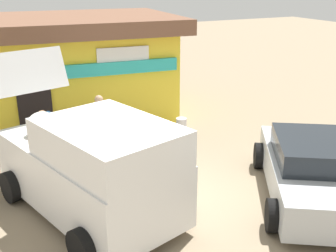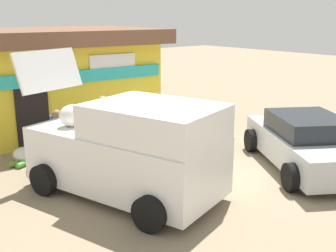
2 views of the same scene
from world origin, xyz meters
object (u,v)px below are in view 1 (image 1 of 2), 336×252
at_px(customer_bending, 56,129).
at_px(unloaded_banana_pile, 19,152).
at_px(delivery_van, 91,166).
at_px(paint_bucket, 181,124).
at_px(storefront_bar, 65,66).
at_px(vendor_standing, 100,120).
at_px(parked_sedan, 312,170).

relative_size(customer_bending, unloaded_banana_pile, 1.70).
bearing_deg(delivery_van, unloaded_banana_pile, 106.60).
bearing_deg(paint_bucket, unloaded_banana_pile, -178.17).
distance_m(storefront_bar, vendor_standing, 3.47).
bearing_deg(customer_bending, parked_sedan, -42.28).
relative_size(vendor_standing, customer_bending, 1.07).
xyz_separation_m(storefront_bar, paint_bucket, (2.78, -2.68, -1.50)).
bearing_deg(customer_bending, paint_bucket, 12.50).
height_order(parked_sedan, unloaded_banana_pile, parked_sedan).
xyz_separation_m(delivery_van, paint_bucket, (3.74, 3.46, -0.83)).
xyz_separation_m(parked_sedan, paint_bucket, (-0.51, 4.85, -0.45)).
bearing_deg(delivery_van, storefront_bar, 81.13).
relative_size(delivery_van, unloaded_banana_pile, 5.46).
bearing_deg(vendor_standing, unloaded_banana_pile, 164.56).
distance_m(unloaded_banana_pile, paint_bucket, 4.73).
bearing_deg(unloaded_banana_pile, paint_bucket, 1.83).
relative_size(unloaded_banana_pile, paint_bucket, 2.57).
distance_m(customer_bending, unloaded_banana_pile, 1.32).
bearing_deg(delivery_van, customer_bending, 92.88).
distance_m(storefront_bar, delivery_van, 6.25).
relative_size(storefront_bar, delivery_van, 1.57).
height_order(customer_bending, unloaded_banana_pile, customer_bending).
distance_m(customer_bending, paint_bucket, 4.03).
distance_m(vendor_standing, customer_bending, 1.16).
xyz_separation_m(parked_sedan, customer_bending, (-4.38, 3.99, 0.28)).
distance_m(vendor_standing, paint_bucket, 2.91).
height_order(parked_sedan, paint_bucket, parked_sedan).
bearing_deg(delivery_van, paint_bucket, 42.78).
relative_size(delivery_van, parked_sedan, 1.10).
bearing_deg(parked_sedan, unloaded_banana_pile, 138.15).
relative_size(storefront_bar, vendor_standing, 4.70).
distance_m(storefront_bar, paint_bucket, 4.14).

